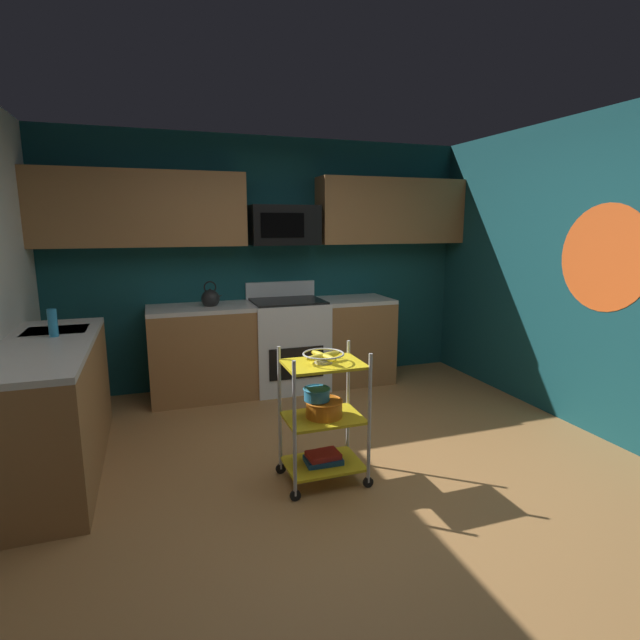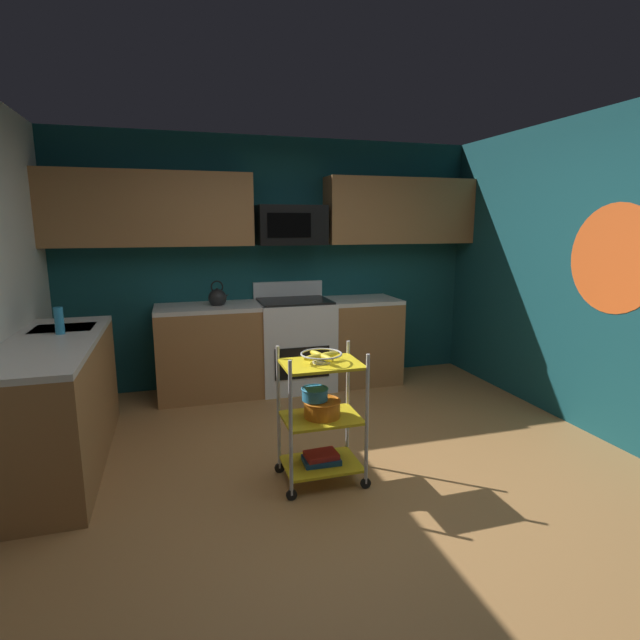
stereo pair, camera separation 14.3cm
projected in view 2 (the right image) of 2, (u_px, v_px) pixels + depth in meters
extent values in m
cube|color=#A87542|center=(351.00, 489.00, 3.27)|extent=(4.40, 4.80, 0.04)
cube|color=#14474C|center=(275.00, 263.00, 5.30)|extent=(4.52, 0.06, 2.60)
cube|color=#14474C|center=(636.00, 281.00, 3.64)|extent=(0.06, 4.80, 2.60)
cylinder|color=#E5591E|center=(614.00, 259.00, 3.77)|extent=(0.00, 0.85, 0.85)
cube|color=#9E6B3D|center=(283.00, 347.00, 5.16)|extent=(2.52, 0.60, 0.88)
cube|color=silver|center=(282.00, 304.00, 5.07)|extent=(2.52, 0.60, 0.04)
cube|color=#9E6B3D|center=(57.00, 406.00, 3.50)|extent=(0.60, 1.80, 0.88)
cube|color=silver|center=(50.00, 343.00, 3.41)|extent=(0.60, 1.80, 0.04)
cube|color=#B7BABC|center=(64.00, 338.00, 3.85)|extent=(0.44, 0.36, 0.16)
cube|color=white|center=(295.00, 345.00, 5.19)|extent=(0.76, 0.64, 0.92)
cube|color=black|center=(302.00, 363.00, 4.91)|extent=(0.56, 0.01, 0.32)
cube|color=white|center=(288.00, 290.00, 5.36)|extent=(0.76, 0.06, 0.18)
cube|color=black|center=(294.00, 301.00, 5.10)|extent=(0.72, 0.60, 0.02)
cube|color=#9E6B3D|center=(150.00, 209.00, 4.67)|extent=(1.93, 0.33, 0.70)
cube|color=#9E6B3D|center=(400.00, 211.00, 5.39)|extent=(1.67, 0.33, 0.70)
cube|color=black|center=(291.00, 225.00, 5.06)|extent=(0.70, 0.38, 0.40)
cube|color=black|center=(289.00, 225.00, 4.86)|extent=(0.44, 0.01, 0.24)
cylinder|color=silver|center=(291.00, 430.00, 3.02)|extent=(0.02, 0.02, 0.88)
cylinder|color=black|center=(292.00, 495.00, 3.10)|extent=(0.07, 0.02, 0.07)
cylinder|color=silver|center=(367.00, 420.00, 3.16)|extent=(0.02, 0.02, 0.88)
cylinder|color=black|center=(366.00, 483.00, 3.24)|extent=(0.07, 0.02, 0.07)
cylinder|color=silver|center=(279.00, 408.00, 3.36)|extent=(0.02, 0.02, 0.88)
cylinder|color=black|center=(280.00, 468.00, 3.44)|extent=(0.07, 0.02, 0.07)
cylinder|color=silver|center=(348.00, 401.00, 3.50)|extent=(0.02, 0.02, 0.88)
cylinder|color=black|center=(347.00, 458.00, 3.58)|extent=(0.07, 0.02, 0.07)
cube|color=yellow|center=(321.00, 464.00, 3.33)|extent=(0.51, 0.37, 0.02)
cube|color=yellow|center=(321.00, 418.00, 3.26)|extent=(0.51, 0.37, 0.02)
cube|color=yellow|center=(321.00, 364.00, 3.19)|extent=(0.51, 0.37, 0.02)
torus|color=silver|center=(321.00, 354.00, 3.18)|extent=(0.27, 0.27, 0.01)
cylinder|color=silver|center=(321.00, 361.00, 3.19)|extent=(0.12, 0.12, 0.02)
ellipsoid|color=yellow|center=(328.00, 355.00, 3.21)|extent=(0.17, 0.09, 0.04)
ellipsoid|color=yellow|center=(317.00, 354.00, 3.22)|extent=(0.09, 0.17, 0.04)
ellipsoid|color=yellow|center=(315.00, 357.00, 3.15)|extent=(0.17, 0.09, 0.04)
ellipsoid|color=yellow|center=(326.00, 358.00, 3.14)|extent=(0.09, 0.17, 0.04)
cylinder|color=orange|center=(322.00, 409.00, 3.25)|extent=(0.24, 0.24, 0.11)
torus|color=orange|center=(322.00, 401.00, 3.24)|extent=(0.25, 0.25, 0.01)
cylinder|color=#338CBF|center=(315.00, 394.00, 3.23)|extent=(0.17, 0.17, 0.08)
torus|color=#338CBF|center=(315.00, 389.00, 3.23)|extent=(0.18, 0.18, 0.01)
cube|color=#1E4C8C|center=(321.00, 460.00, 3.32)|extent=(0.25, 0.18, 0.04)
cube|color=#B22626|center=(321.00, 455.00, 3.31)|extent=(0.22, 0.16, 0.04)
sphere|color=black|center=(217.00, 298.00, 4.87)|extent=(0.18, 0.18, 0.18)
sphere|color=black|center=(217.00, 289.00, 4.85)|extent=(0.03, 0.03, 0.03)
cone|color=black|center=(226.00, 296.00, 4.89)|extent=(0.09, 0.04, 0.06)
torus|color=black|center=(217.00, 287.00, 4.85)|extent=(0.12, 0.01, 0.12)
cylinder|color=#2D8CBF|center=(59.00, 321.00, 3.59)|extent=(0.06, 0.06, 0.20)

